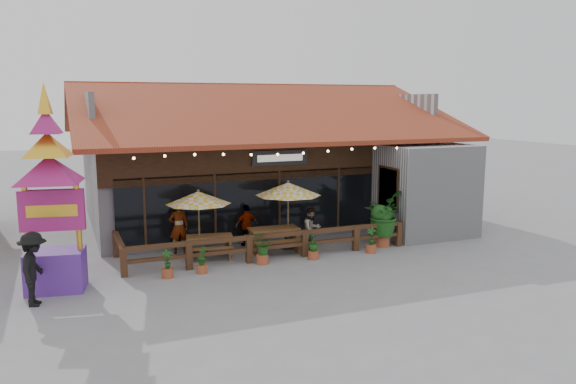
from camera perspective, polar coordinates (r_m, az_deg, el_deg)
name	(u,v)px	position (r m, az deg, el deg)	size (l,w,h in m)	color
ground	(312,251)	(20.09, 2.40, -6.05)	(100.00, 100.00, 0.00)	gray
restaurant_building	(257,169)	(25.80, -3.19, 2.34)	(15.50, 14.73, 6.09)	#BBBBC0
patio_railing	(254,242)	(18.88, -3.49, -5.12)	(10.00, 2.60, 0.92)	#4B2E1B
umbrella_left	(198,198)	(19.18, -9.09, -0.60)	(2.66, 2.66, 2.35)	brown
umbrella_right	(288,189)	(19.94, 0.01, 0.29)	(3.08, 3.08, 2.51)	brown
picnic_table_left	(209,243)	(19.43, -7.98, -5.11)	(1.78, 1.61, 0.75)	brown
picnic_table_right	(274,235)	(19.99, -1.45, -4.43)	(1.81, 1.57, 0.85)	brown
thai_sign_tower	(50,175)	(16.71, -23.06, 1.63)	(2.68, 2.68, 6.23)	#5C2A9B
tropical_plant	(383,215)	(20.81, 9.62, -2.35)	(1.92, 1.94, 2.03)	#964629
diner_a	(179,227)	(19.97, -11.02, -3.53)	(0.69, 0.45, 1.88)	#382312
diner_b	(312,229)	(19.94, 2.44, -3.82)	(0.77, 0.60, 1.58)	#382312
diner_c	(247,225)	(20.72, -4.21, -3.40)	(0.90, 0.38, 1.54)	#382312
pedestrian	(34,269)	(16.11, -24.43, -7.13)	(1.27, 0.73, 1.96)	black
planter_a	(167,266)	(17.46, -12.16, -7.36)	(0.36, 0.36, 0.87)	#964629
planter_b	(202,261)	(17.71, -8.75, -6.98)	(0.34, 0.36, 0.84)	#964629
planter_c	(262,248)	(18.46, -2.63, -5.67)	(0.73, 0.68, 0.97)	#964629
planter_d	(313,247)	(19.02, 2.60, -5.59)	(0.47, 0.47, 0.89)	#964629
planter_e	(371,242)	(20.01, 8.45, -5.06)	(0.38, 0.39, 0.92)	#964629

